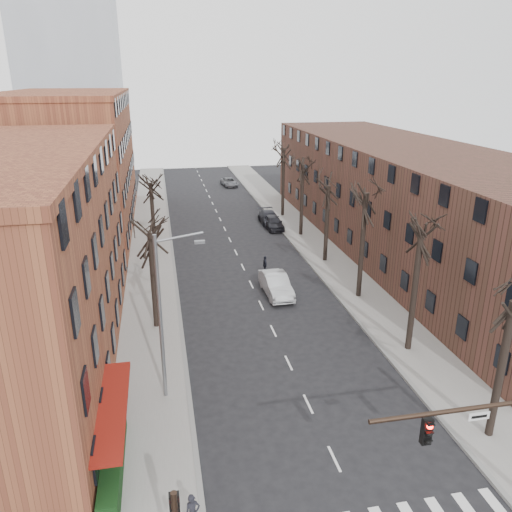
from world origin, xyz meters
TOP-DOWN VIEW (x-y plane):
  - sidewalk_left at (-8.00, 35.00)m, footprint 4.00×90.00m
  - sidewalk_right at (8.00, 35.00)m, footprint 4.00×90.00m
  - building_left_far at (-16.00, 44.00)m, footprint 12.00×28.00m
  - building_right at (16.00, 30.00)m, footprint 12.00×50.00m
  - awning_left at (-9.40, 6.00)m, footprint 1.20×7.00m
  - hedge at (-9.50, 5.00)m, footprint 0.80×6.00m
  - tree_right_a at (7.60, 4.00)m, footprint 5.20×5.20m
  - tree_right_b at (7.60, 12.00)m, footprint 5.20×5.20m
  - tree_right_c at (7.60, 20.00)m, footprint 5.20×5.20m
  - tree_right_d at (7.60, 28.00)m, footprint 5.20×5.20m
  - tree_right_e at (7.60, 36.00)m, footprint 5.20×5.20m
  - tree_right_f at (7.60, 44.00)m, footprint 5.20×5.20m
  - tree_left_a at (-7.60, 18.00)m, footprint 5.20×5.20m
  - tree_left_b at (-7.60, 34.00)m, footprint 5.20×5.20m
  - streetlight at (-7.03, 10.00)m, footprint 2.45×0.22m
  - silver_sedan at (1.52, 21.72)m, footprint 1.89×5.06m
  - parked_car_near at (5.30, 39.01)m, footprint 1.84×4.40m
  - parked_car_mid at (5.30, 40.92)m, footprint 2.04×4.96m
  - parked_car_far at (3.80, 62.64)m, footprint 2.45×4.59m
  - pedestrian_crossing at (1.62, 26.23)m, footprint 0.39×0.91m

SIDE VIEW (x-z plane):
  - awning_left at x=-9.40m, z-range -0.07..0.07m
  - tree_right_a at x=7.60m, z-range -5.00..5.00m
  - tree_right_b at x=7.60m, z-range -5.40..5.40m
  - tree_right_c at x=7.60m, z-range -5.80..5.80m
  - tree_right_d at x=7.60m, z-range -5.00..5.00m
  - tree_right_e at x=7.60m, z-range -5.40..5.40m
  - tree_right_f at x=7.60m, z-range -5.80..5.80m
  - tree_left_a at x=-7.60m, z-range -4.75..4.75m
  - tree_left_b at x=-7.60m, z-range -4.75..4.75m
  - sidewalk_left at x=-8.00m, z-range 0.00..0.15m
  - sidewalk_right at x=8.00m, z-range 0.00..0.15m
  - parked_car_far at x=3.80m, z-range 0.00..1.23m
  - hedge at x=-9.50m, z-range 0.15..1.15m
  - parked_car_mid at x=5.30m, z-range 0.00..1.44m
  - parked_car_near at x=5.30m, z-range 0.00..1.49m
  - pedestrian_crossing at x=1.62m, z-range 0.00..1.54m
  - silver_sedan at x=1.52m, z-range 0.00..1.65m
  - building_right at x=16.00m, z-range 0.00..10.00m
  - streetlight at x=-7.03m, z-range 0.50..9.53m
  - building_left_far at x=-16.00m, z-range 0.00..14.00m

